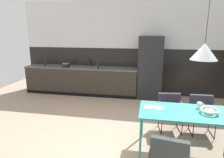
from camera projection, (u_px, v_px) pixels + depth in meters
The scene contains 17 objects.
ground_plane at pixel (121, 147), 3.56m from camera, with size 9.66×9.66×0.00m, color tan.
back_wall_splashback_dark at pixel (136, 71), 6.46m from camera, with size 7.43×0.12×1.48m, color black.
back_wall_panel_upper at pixel (137, 24), 6.10m from camera, with size 7.43×0.12×1.48m, color silver.
kitchen_counter at pixel (81, 80), 6.51m from camera, with size 3.68×0.63×0.89m.
refrigerator_column at pixel (150, 68), 5.98m from camera, with size 0.71×0.60×1.88m, color #232326.
dining_table at pixel (197, 115), 3.22m from camera, with size 1.84×0.78×0.75m.
armchair_by_stool at pixel (202, 110), 4.00m from camera, with size 0.50×0.49×0.76m.
armchair_near_window at pixel (169, 154), 2.55m from camera, with size 0.55×0.54×0.78m.
armchair_head_of_table at pixel (170, 106), 4.11m from camera, with size 0.54×0.52×0.75m.
fruit_bowl at pixel (210, 111), 3.16m from camera, with size 0.30×0.30×0.07m.
open_book at pixel (154, 107), 3.40m from camera, with size 0.32×0.19×0.02m.
mug_dark_espresso at pixel (200, 105), 3.38m from camera, with size 0.13×0.08×0.10m.
cooking_pot at pixel (66, 65), 6.36m from camera, with size 0.24×0.24×0.15m.
bottle_wine_green at pixel (45, 63), 6.52m from camera, with size 0.06×0.06×0.26m.
bottle_oil_tall at pixel (98, 65), 6.03m from camera, with size 0.06×0.06×0.29m.
bottle_vinegar_dark at pixel (89, 63), 6.53m from camera, with size 0.07×0.07×0.25m.
pendant_lamp_over_table_near at pixel (204, 52), 2.94m from camera, with size 0.39×0.39×1.30m.
Camera 1 is at (0.44, -3.14, 2.05)m, focal length 31.77 mm.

